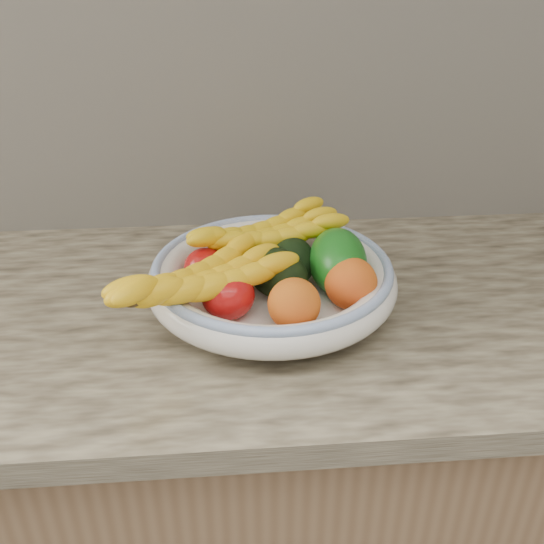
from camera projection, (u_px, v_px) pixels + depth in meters
The scene contains 14 objects.
kitchen_counter at pixel (271, 483), 1.21m from camera, with size 2.44×0.66×1.40m.
fruit_bowl at pixel (272, 278), 0.95m from camera, with size 0.39×0.39×0.08m.
clementine_back_left at pixel (255, 248), 1.03m from camera, with size 0.06×0.06×0.05m, color #F74F05.
clementine_back_right at pixel (282, 245), 1.04m from camera, with size 0.05×0.05×0.05m, color #ED4F04.
clementine_back_mid at pixel (276, 256), 1.00m from camera, with size 0.05×0.05×0.04m, color #F94F05.
tomato_left at pixel (206, 267), 0.95m from camera, with size 0.07×0.07×0.06m, color #A10F0D.
tomato_near_left at pixel (228, 295), 0.88m from camera, with size 0.08×0.08×0.07m, color red.
avocado_center at pixel (277, 273), 0.93m from camera, with size 0.08×0.11×0.08m, color black.
avocado_right at pixel (293, 261), 0.97m from camera, with size 0.07×0.10×0.07m, color black.
green_mango at pixel (337, 261), 0.94m from camera, with size 0.09×0.14×0.10m, color #105611.
peach_front at pixel (294, 304), 0.85m from camera, with size 0.08×0.08×0.08m, color orange.
peach_right at pixel (351, 283), 0.90m from camera, with size 0.08×0.08×0.08m, color orange.
banana_bunch_back at pixel (265, 238), 0.99m from camera, with size 0.28×0.11×0.08m, color yellow, non-canonical shape.
banana_bunch_front at pixel (201, 285), 0.87m from camera, with size 0.31×0.12×0.09m, color yellow, non-canonical shape.
Camera 1 is at (-0.07, 0.84, 1.42)m, focal length 40.00 mm.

